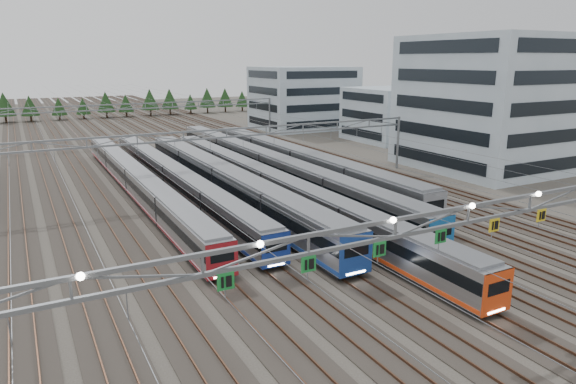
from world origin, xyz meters
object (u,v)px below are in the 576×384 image
train_a (136,180)px  train_b (173,177)px  gantry_near (469,218)px  depot_bldg_south (484,103)px  gantry_far (146,110)px  depot_bldg_north (303,98)px  train_e (268,165)px  depot_bldg_mid (389,114)px  train_d (271,185)px  gantry_mid (227,140)px  train_f (300,163)px  train_c (224,181)px

train_a → train_b: (4.50, -0.46, -0.00)m
gantry_near → depot_bldg_south: size_ratio=2.56×
gantry_far → gantry_near: bearing=-90.0°
gantry_near → depot_bldg_north: size_ratio=2.56×
train_e → depot_bldg_mid: (38.18, 21.44, 3.26)m
train_b → gantry_near: gantry_near is taller
train_e → depot_bldg_south: depot_bldg_south is taller
depot_bldg_mid → train_d: bearing=-143.6°
gantry_near → depot_bldg_north: 97.43m
gantry_mid → depot_bldg_south: (39.47, -5.73, 3.57)m
gantry_far → train_b: bearing=-98.9°
gantry_near → train_b: bearing=99.1°
train_f → train_c: bearing=-158.0°
train_c → train_d: bearing=-39.4°
train_c → depot_bldg_south: size_ratio=2.49×
train_e → depot_bldg_mid: 43.91m
train_f → depot_bldg_south: (28.22, -6.72, 7.70)m
train_e → depot_bldg_north: bearing=55.6°
train_b → depot_bldg_south: depot_bldg_south is taller
train_c → gantry_mid: 6.53m
depot_bldg_south → train_f: bearing=166.6°
train_f → depot_bldg_north: (27.89, 48.10, 5.10)m
train_c → depot_bldg_mid: depot_bldg_mid is taller
train_a → depot_bldg_mid: (56.18, 21.04, 3.48)m
train_d → gantry_far: (-2.25, 53.16, 4.42)m
gantry_mid → train_d: bearing=-74.6°
train_b → train_c: train_c is taller
depot_bldg_mid → depot_bldg_north: size_ratio=0.73×
train_b → gantry_near: size_ratio=1.04×
train_a → depot_bldg_north: bearing=42.9°
train_f → depot_bldg_mid: bearing=33.5°
train_c → gantry_mid: size_ratio=0.97×
train_a → gantry_far: size_ratio=1.06×
train_c → depot_bldg_south: depot_bldg_south is taller
train_c → gantry_far: gantry_far is taller
train_b → gantry_far: gantry_far is taller
gantry_far → depot_bldg_south: size_ratio=2.56×
depot_bldg_north → train_a: bearing=-137.1°
gantry_mid → gantry_far: bearing=90.0°
gantry_mid → gantry_near: bearing=-90.1°
train_d → depot_bldg_north: size_ratio=2.99×
gantry_mid → depot_bldg_south: 40.04m
train_b → gantry_near: bearing=-80.9°
gantry_near → depot_bldg_mid: bearing=54.7°
gantry_mid → gantry_far: (0.00, 45.00, 0.00)m
gantry_mid → gantry_far: size_ratio=1.00×
train_e → depot_bldg_north: depot_bldg_north is taller
train_b → depot_bldg_south: (46.22, -7.52, 8.06)m
train_d → depot_bldg_mid: 53.13m
train_a → train_c: size_ratio=1.09×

